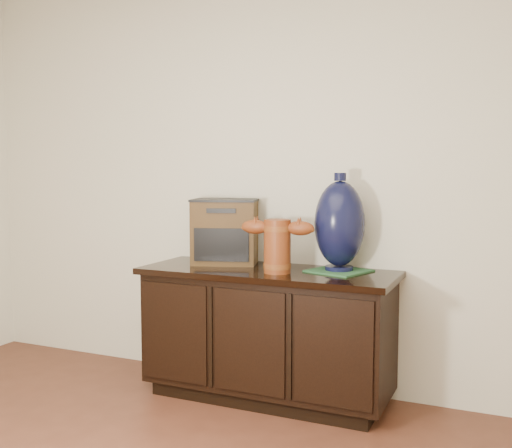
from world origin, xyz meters
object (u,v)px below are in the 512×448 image
at_px(sideboard, 267,333).
at_px(lamp_base, 340,224).
at_px(terracotta_vessel, 277,243).
at_px(spray_can, 238,251).
at_px(tv_radio, 226,231).

height_order(sideboard, lamp_base, lamp_base).
height_order(terracotta_vessel, spray_can, terracotta_vessel).
relative_size(tv_radio, lamp_base, 0.86).
distance_m(terracotta_vessel, spray_can, 0.41).
distance_m(sideboard, lamp_base, 0.75).
relative_size(terracotta_vessel, tv_radio, 0.90).
xyz_separation_m(terracotta_vessel, tv_radio, (-0.42, 0.20, 0.03)).
distance_m(tv_radio, lamp_base, 0.73).
bearing_deg(lamp_base, sideboard, -165.49).
bearing_deg(terracotta_vessel, sideboard, 133.30).
xyz_separation_m(tv_radio, spray_can, (0.08, 0.00, -0.12)).
height_order(terracotta_vessel, lamp_base, lamp_base).
relative_size(sideboard, spray_can, 9.26).
bearing_deg(sideboard, terracotta_vessel, -41.01).
height_order(terracotta_vessel, tv_radio, tv_radio).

